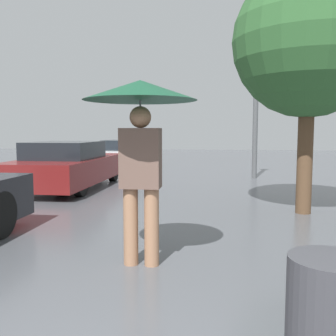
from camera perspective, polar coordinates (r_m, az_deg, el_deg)
The scene contains 6 objects.
pedestrian at distance 4.04m, azimuth -4.23°, elevation 7.91°, with size 1.22×1.22×2.02m.
parked_car_middle at distance 10.22m, azimuth -14.98°, elevation 0.34°, with size 1.83×4.41×1.21m.
parked_car_farthest at distance 15.74m, azimuth -6.58°, elevation 2.14°, with size 1.67×4.38×1.13m.
tree at distance 7.27m, azimuth 20.69°, elevation 17.52°, with size 2.65×2.65×4.36m.
street_lamp at distance 12.09m, azimuth 13.24°, elevation 10.47°, with size 0.36×0.36×4.00m.
trash_bin at distance 2.56m, azimuth 23.34°, elevation -20.37°, with size 0.50×0.50×0.74m.
Camera 1 is at (0.57, -0.82, 1.47)m, focal length 40.00 mm.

